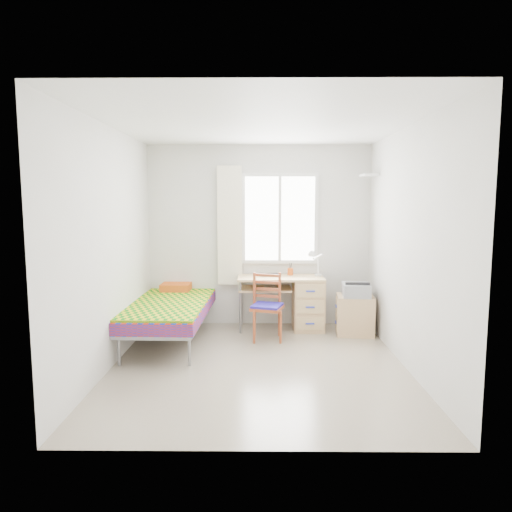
# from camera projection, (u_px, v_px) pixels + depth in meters

# --- Properties ---
(floor) EXTENTS (3.50, 3.50, 0.00)m
(floor) POSITION_uv_depth(u_px,v_px,m) (258.00, 365.00, 5.03)
(floor) COLOR #BCAD93
(floor) RESTS_ON ground
(ceiling) EXTENTS (3.50, 3.50, 0.00)m
(ceiling) POSITION_uv_depth(u_px,v_px,m) (259.00, 123.00, 4.72)
(ceiling) COLOR white
(ceiling) RESTS_ON wall_back
(wall_back) EXTENTS (3.20, 0.00, 3.20)m
(wall_back) POSITION_uv_depth(u_px,v_px,m) (259.00, 236.00, 6.61)
(wall_back) COLOR silver
(wall_back) RESTS_ON ground
(wall_left) EXTENTS (0.00, 3.50, 3.50)m
(wall_left) POSITION_uv_depth(u_px,v_px,m) (110.00, 248.00, 4.89)
(wall_left) COLOR silver
(wall_left) RESTS_ON ground
(wall_right) EXTENTS (0.00, 3.50, 3.50)m
(wall_right) POSITION_uv_depth(u_px,v_px,m) (408.00, 248.00, 4.86)
(wall_right) COLOR silver
(wall_right) RESTS_ON ground
(window) EXTENTS (1.10, 0.04, 1.30)m
(window) POSITION_uv_depth(u_px,v_px,m) (280.00, 219.00, 6.56)
(window) COLOR white
(window) RESTS_ON wall_back
(curtain) EXTENTS (0.35, 0.05, 1.70)m
(curtain) POSITION_uv_depth(u_px,v_px,m) (230.00, 226.00, 6.53)
(curtain) COLOR white
(curtain) RESTS_ON wall_back
(floating_shelf) EXTENTS (0.20, 0.32, 0.03)m
(floating_shelf) POSITION_uv_depth(u_px,v_px,m) (369.00, 175.00, 6.15)
(floating_shelf) COLOR white
(floating_shelf) RESTS_ON wall_right
(bed) EXTENTS (1.01, 2.08, 0.89)m
(bed) POSITION_uv_depth(u_px,v_px,m) (171.00, 307.00, 5.95)
(bed) COLOR gray
(bed) RESTS_ON floor
(desk) EXTENTS (1.20, 0.56, 0.75)m
(desk) POSITION_uv_depth(u_px,v_px,m) (303.00, 301.00, 6.42)
(desk) COLOR tan
(desk) RESTS_ON floor
(chair) EXTENTS (0.47, 0.47, 0.87)m
(chair) POSITION_uv_depth(u_px,v_px,m) (268.00, 302.00, 5.96)
(chair) COLOR #A4451F
(chair) RESTS_ON floor
(cabinet) EXTENTS (0.54, 0.49, 0.53)m
(cabinet) POSITION_uv_depth(u_px,v_px,m) (355.00, 315.00, 6.18)
(cabinet) COLOR tan
(cabinet) RESTS_ON floor
(printer) EXTENTS (0.39, 0.44, 0.18)m
(printer) POSITION_uv_depth(u_px,v_px,m) (356.00, 289.00, 6.12)
(printer) COLOR #9EA1A6
(printer) RESTS_ON cabinet
(laptop) EXTENTS (0.36, 0.32, 0.02)m
(laptop) POSITION_uv_depth(u_px,v_px,m) (272.00, 275.00, 6.44)
(laptop) COLOR black
(laptop) RESTS_ON desk
(pen_cup) EXTENTS (0.09, 0.09, 0.10)m
(pen_cup) POSITION_uv_depth(u_px,v_px,m) (290.00, 272.00, 6.52)
(pen_cup) COLOR orange
(pen_cup) RESTS_ON desk
(task_lamp) EXTENTS (0.22, 0.31, 0.38)m
(task_lamp) POSITION_uv_depth(u_px,v_px,m) (315.00, 261.00, 6.30)
(task_lamp) COLOR white
(task_lamp) RESTS_ON desk
(book) EXTENTS (0.21, 0.25, 0.02)m
(book) POSITION_uv_depth(u_px,v_px,m) (266.00, 288.00, 6.42)
(book) COLOR gray
(book) RESTS_ON desk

